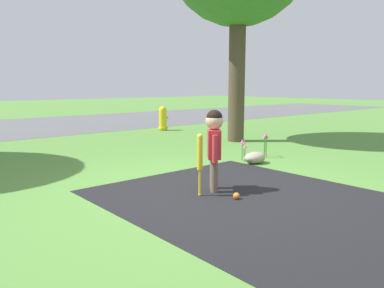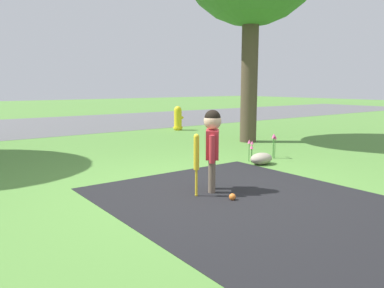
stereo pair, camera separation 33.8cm
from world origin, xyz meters
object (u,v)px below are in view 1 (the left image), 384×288
sports_ball (236,196)px  fire_hydrant (163,118)px  baseball_bat (200,156)px  child (214,139)px

sports_ball → fire_hydrant: (3.25, 5.78, 0.30)m
baseball_bat → fire_hydrant: bearing=57.3°
child → fire_hydrant: child is taller
baseball_bat → sports_ball: size_ratio=9.45×
child → baseball_bat: bearing=143.1°
baseball_bat → fire_hydrant: 6.44m
child → baseball_bat: 0.33m
baseball_bat → sports_ball: bearing=-57.6°
child → baseball_bat: size_ratio=1.35×
baseball_bat → fire_hydrant: (3.48, 5.42, -0.14)m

